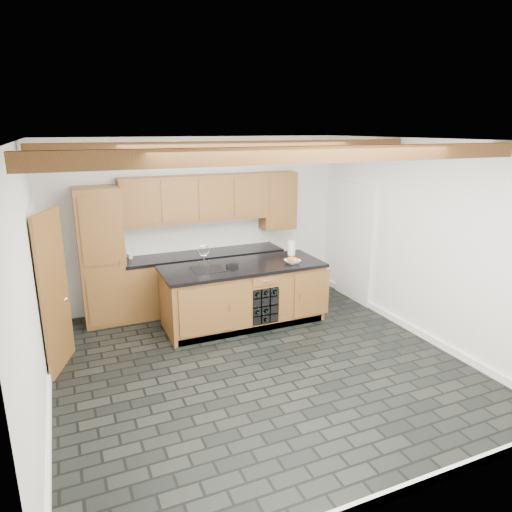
% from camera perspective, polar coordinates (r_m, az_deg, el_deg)
% --- Properties ---
extents(ground, '(5.00, 5.00, 0.00)m').
position_cam_1_polar(ground, '(6.05, 0.37, -13.27)').
color(ground, black).
rests_on(ground, ground).
extents(room_shell, '(5.01, 5.00, 5.00)m').
position_cam_1_polar(room_shell, '(5.92, -2.42, 1.97)').
color(room_shell, white).
rests_on(room_shell, ground).
extents(back_cabinetry, '(3.65, 0.62, 2.20)m').
position_cam_1_polar(back_cabinetry, '(7.55, -9.08, 0.53)').
color(back_cabinetry, brown).
rests_on(back_cabinetry, ground).
extents(island, '(2.48, 0.96, 0.93)m').
position_cam_1_polar(island, '(7.04, -1.54, -4.80)').
color(island, brown).
rests_on(island, ground).
extents(faucet, '(0.45, 0.40, 0.34)m').
position_cam_1_polar(faucet, '(6.75, -6.12, -1.32)').
color(faucet, black).
rests_on(faucet, island).
extents(kitchen_scale, '(0.18, 0.11, 0.05)m').
position_cam_1_polar(kitchen_scale, '(6.81, -2.97, -1.17)').
color(kitchen_scale, black).
rests_on(kitchen_scale, island).
extents(fruit_bowl, '(0.26, 0.26, 0.06)m').
position_cam_1_polar(fruit_bowl, '(7.00, 4.58, -0.70)').
color(fruit_bowl, beige).
rests_on(fruit_bowl, island).
extents(fruit_cluster, '(0.16, 0.17, 0.07)m').
position_cam_1_polar(fruit_cluster, '(6.99, 4.58, -0.46)').
color(fruit_cluster, red).
rests_on(fruit_cluster, fruit_bowl).
extents(paper_towel, '(0.12, 0.12, 0.23)m').
position_cam_1_polar(paper_towel, '(7.45, 4.46, 1.00)').
color(paper_towel, white).
rests_on(paper_towel, island).
extents(mug, '(0.13, 0.13, 0.10)m').
position_cam_1_polar(mug, '(7.49, -15.45, 0.02)').
color(mug, white).
rests_on(mug, back_cabinetry).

